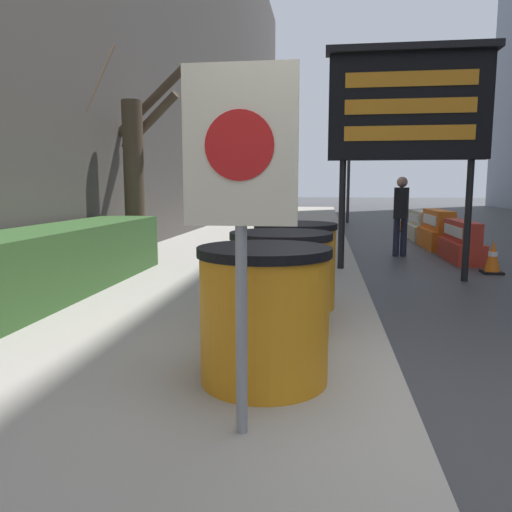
% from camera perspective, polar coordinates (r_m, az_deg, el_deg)
% --- Properties ---
extents(ground_plane, '(120.00, 120.00, 0.00)m').
position_cam_1_polar(ground_plane, '(3.18, 17.97, -19.20)').
color(ground_plane, '#3F3F42').
extents(sidewalk_left, '(4.30, 56.00, 0.15)m').
position_cam_1_polar(sidewalk_left, '(3.49, -20.95, -15.47)').
color(sidewalk_left, '#A39E93').
rests_on(sidewalk_left, ground_plane).
extents(hedge_strip, '(0.90, 4.46, 0.79)m').
position_cam_1_polar(hedge_strip, '(6.46, -21.43, -0.39)').
color(hedge_strip, '#335628').
rests_on(hedge_strip, sidewalk_left).
extents(bare_tree, '(1.59, 1.48, 3.80)m').
position_cam_1_polar(bare_tree, '(8.98, -13.84, 10.75)').
color(bare_tree, '#4C3D2D').
rests_on(bare_tree, sidewalk_left).
extents(barrel_drum_foreground, '(0.87, 0.87, 0.89)m').
position_cam_1_polar(barrel_drum_foreground, '(3.28, 0.94, -6.66)').
color(barrel_drum_foreground, orange).
rests_on(barrel_drum_foreground, sidewalk_left).
extents(barrel_drum_middle, '(0.87, 0.87, 0.89)m').
position_cam_1_polar(barrel_drum_middle, '(4.28, 2.84, -3.20)').
color(barrel_drum_middle, orange).
rests_on(barrel_drum_middle, sidewalk_left).
extents(barrel_drum_back, '(0.87, 0.87, 0.89)m').
position_cam_1_polar(barrel_drum_back, '(5.28, 4.50, -1.06)').
color(barrel_drum_back, orange).
rests_on(barrel_drum_back, sidewalk_left).
extents(warning_sign, '(0.56, 0.08, 1.86)m').
position_cam_1_polar(warning_sign, '(2.45, -1.80, 8.56)').
color(warning_sign, gray).
rests_on(warning_sign, sidewalk_left).
extents(message_board, '(2.44, 0.36, 3.44)m').
position_cam_1_polar(message_board, '(7.97, 17.03, 15.98)').
color(message_board, black).
rests_on(message_board, ground_plane).
extents(jersey_barrier_red_striped, '(0.50, 1.69, 0.77)m').
position_cam_1_polar(jersey_barrier_red_striped, '(10.34, 22.38, 1.35)').
color(jersey_barrier_red_striped, red).
rests_on(jersey_barrier_red_striped, ground_plane).
extents(jersey_barrier_orange_near, '(0.62, 1.76, 0.88)m').
position_cam_1_polar(jersey_barrier_orange_near, '(12.28, 20.05, 2.66)').
color(jersey_barrier_orange_near, orange).
rests_on(jersey_barrier_orange_near, ground_plane).
extents(jersey_barrier_cream, '(0.64, 1.73, 0.76)m').
position_cam_1_polar(jersey_barrier_cream, '(14.22, 18.37, 3.19)').
color(jersey_barrier_cream, beige).
rests_on(jersey_barrier_cream, ground_plane).
extents(traffic_cone_near, '(0.31, 0.31, 0.56)m').
position_cam_1_polar(traffic_cone_near, '(9.05, 25.43, -0.13)').
color(traffic_cone_near, black).
rests_on(traffic_cone_near, ground_plane).
extents(traffic_cone_mid, '(0.37, 0.37, 0.66)m').
position_cam_1_polar(traffic_cone_mid, '(16.47, 16.26, 3.85)').
color(traffic_cone_mid, black).
rests_on(traffic_cone_mid, ground_plane).
extents(traffic_light_near_curb, '(0.28, 0.45, 3.57)m').
position_cam_1_polar(traffic_light_near_curb, '(19.78, 10.60, 11.27)').
color(traffic_light_near_curb, '#2D2D30').
rests_on(traffic_light_near_curb, ground_plane).
extents(pedestrian_worker, '(0.35, 0.47, 1.62)m').
position_cam_1_polar(pedestrian_worker, '(10.56, 16.25, 5.11)').
color(pedestrian_worker, '#23283D').
rests_on(pedestrian_worker, ground_plane).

